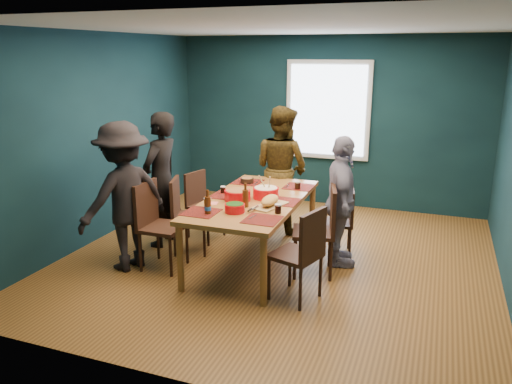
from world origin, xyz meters
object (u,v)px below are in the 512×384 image
(bowl_herbs, at_px, (235,208))
(bowl_salad, at_px, (237,195))
(person_far_left, at_px, (161,180))
(bowl_dumpling, at_px, (266,192))
(chair_left_near, at_px, (155,219))
(chair_left_mid, at_px, (184,210))
(person_right, at_px, (341,202))
(person_near_left, at_px, (124,197))
(chair_right_near, at_px, (303,248))
(chair_right_far, at_px, (344,217))
(cutting_board, at_px, (270,202))
(chair_left_far, at_px, (201,199))
(dining_table, at_px, (254,205))
(chair_right_mid, at_px, (322,224))
(person_back, at_px, (281,168))

(bowl_herbs, bearing_deg, bowl_salad, 108.68)
(person_far_left, xyz_separation_m, bowl_dumpling, (1.45, -0.08, -0.00))
(person_far_left, distance_m, bowl_salad, 1.21)
(chair_left_near, bearing_deg, person_far_left, 113.69)
(bowl_salad, bearing_deg, chair_left_mid, 168.85)
(person_right, xyz_separation_m, person_near_left, (-2.30, -0.95, 0.09))
(chair_right_near, bearing_deg, bowl_dumpling, 147.50)
(chair_right_far, height_order, bowl_salad, bowl_salad)
(chair_right_far, xyz_separation_m, person_right, (0.02, -0.33, 0.29))
(cutting_board, bearing_deg, chair_right_near, -27.96)
(person_near_left, bearing_deg, chair_left_mid, 172.27)
(chair_left_far, distance_m, bowl_dumpling, 1.28)
(dining_table, xyz_separation_m, chair_left_far, (-1.00, 0.61, -0.21))
(cutting_board, bearing_deg, dining_table, 156.31)
(person_far_left, bearing_deg, chair_right_far, 104.87)
(chair_left_mid, xyz_separation_m, person_near_left, (-0.39, -0.66, 0.31))
(person_far_left, relative_size, person_near_left, 1.01)
(chair_left_mid, distance_m, person_far_left, 0.52)
(chair_right_mid, height_order, cutting_board, chair_right_mid)
(chair_left_mid, bearing_deg, person_right, -9.74)
(person_back, relative_size, bowl_herbs, 8.03)
(bowl_salad, bearing_deg, dining_table, 41.30)
(person_right, relative_size, cutting_board, 2.69)
(dining_table, bearing_deg, bowl_herbs, -92.26)
(chair_right_near, height_order, cutting_board, chair_right_near)
(chair_right_near, distance_m, bowl_dumpling, 1.10)
(chair_left_mid, distance_m, bowl_dumpling, 1.11)
(chair_left_near, bearing_deg, chair_right_mid, 14.09)
(person_far_left, bearing_deg, chair_right_near, 70.09)
(chair_right_near, xyz_separation_m, person_back, (-0.88, 2.03, 0.30))
(chair_right_near, relative_size, person_right, 0.63)
(bowl_salad, relative_size, cutting_board, 0.52)
(bowl_salad, xyz_separation_m, bowl_herbs, (0.14, -0.41, -0.02))
(chair_left_near, height_order, bowl_herbs, chair_left_near)
(chair_left_near, distance_m, bowl_herbs, 1.05)
(chair_left_far, relative_size, chair_right_far, 1.07)
(chair_left_near, relative_size, person_near_left, 0.59)
(chair_left_far, relative_size, person_back, 0.51)
(person_right, bearing_deg, bowl_salad, 93.23)
(person_near_left, distance_m, cutting_board, 1.66)
(person_near_left, bearing_deg, chair_right_far, 142.52)
(chair_left_mid, bearing_deg, cutting_board, -29.77)
(chair_right_far, relative_size, person_far_left, 0.48)
(dining_table, height_order, chair_left_far, chair_left_far)
(person_far_left, xyz_separation_m, bowl_herbs, (1.32, -0.71, -0.02))
(chair_right_near, bearing_deg, bowl_salad, 165.32)
(chair_left_far, distance_m, chair_left_mid, 0.59)
(bowl_herbs, bearing_deg, person_right, 41.38)
(chair_right_far, bearing_deg, person_back, 134.56)
(dining_table, height_order, chair_right_near, chair_right_near)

